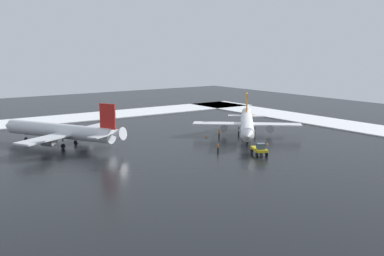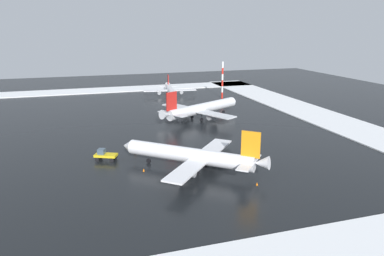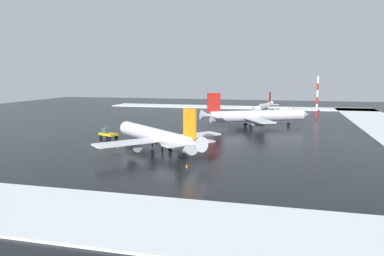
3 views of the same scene
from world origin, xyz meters
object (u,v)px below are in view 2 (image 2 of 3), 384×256
object	(u,v)px
ground_crew_mid_apron	(204,155)
traffic_cone_near_nose	(144,170)
traffic_cone_mid_line	(257,184)
ground_crew_beside_wing	(135,146)
airplane_parked_portside	(201,109)
antenna_mast	(222,80)
airplane_parked_starboard	(193,156)
ground_crew_near_tug	(196,164)
traffic_cone_wingtip_side	(205,154)
pushback_tug	(105,155)
airplane_far_rear	(170,90)

from	to	relation	value
ground_crew_mid_apron	traffic_cone_near_nose	xyz separation A→B (m)	(-2.76, 13.32, -0.70)
traffic_cone_mid_line	ground_crew_beside_wing	bearing A→B (deg)	34.18
airplane_parked_portside	ground_crew_beside_wing	size ratio (longest dim) A/B	17.73
antenna_mast	ground_crew_mid_apron	bearing A→B (deg)	154.86
airplane_parked_portside	airplane_parked_starboard	bearing A→B (deg)	-139.11
ground_crew_near_tug	antenna_mast	world-z (taller)	antenna_mast
traffic_cone_near_nose	traffic_cone_mid_line	bearing A→B (deg)	-124.86
traffic_cone_mid_line	traffic_cone_near_nose	bearing A→B (deg)	55.14
antenna_mast	traffic_cone_wingtip_side	bearing A→B (deg)	154.94
antenna_mast	traffic_cone_wingtip_side	size ratio (longest dim) A/B	25.82
airplane_parked_portside	traffic_cone_mid_line	distance (m)	49.91
ground_crew_beside_wing	traffic_cone_near_nose	world-z (taller)	ground_crew_beside_wing
ground_crew_mid_apron	antenna_mast	distance (m)	70.18
airplane_parked_portside	ground_crew_beside_wing	world-z (taller)	airplane_parked_portside
airplane_parked_portside	pushback_tug	size ratio (longest dim) A/B	5.95
ground_crew_near_tug	traffic_cone_near_nose	size ratio (longest dim) A/B	3.11
airplane_far_rear	traffic_cone_wingtip_side	bearing A→B (deg)	0.54
ground_crew_near_tug	ground_crew_mid_apron	bearing A→B (deg)	159.94
airplane_parked_portside	ground_crew_mid_apron	world-z (taller)	airplane_parked_portside
traffic_cone_wingtip_side	airplane_parked_starboard	bearing A→B (deg)	145.19
airplane_far_rear	traffic_cone_wingtip_side	xyz separation A→B (m)	(-70.10, 9.97, -2.24)
ground_crew_beside_wing	traffic_cone_mid_line	distance (m)	31.37
airplane_parked_starboard	ground_crew_mid_apron	xyz separation A→B (m)	(5.10, -4.08, -2.08)
airplane_far_rear	traffic_cone_mid_line	world-z (taller)	airplane_far_rear
ground_crew_mid_apron	ground_crew_near_tug	distance (m)	5.50
airplane_parked_portside	pushback_tug	bearing A→B (deg)	-165.64
ground_crew_beside_wing	ground_crew_near_tug	size ratio (longest dim) A/B	1.00
ground_crew_beside_wing	ground_crew_near_tug	world-z (taller)	same
ground_crew_mid_apron	traffic_cone_near_nose	world-z (taller)	ground_crew_mid_apron
traffic_cone_mid_line	traffic_cone_wingtip_side	world-z (taller)	same
airplane_parked_starboard	airplane_far_rear	size ratio (longest dim) A/B	0.99
pushback_tug	traffic_cone_wingtip_side	size ratio (longest dim) A/B	9.27
traffic_cone_mid_line	traffic_cone_wingtip_side	xyz separation A→B (m)	(18.13, 3.31, 0.00)
pushback_tug	traffic_cone_near_nose	world-z (taller)	pushback_tug
airplane_parked_portside	ground_crew_mid_apron	bearing A→B (deg)	-135.99
ground_crew_beside_wing	antenna_mast	distance (m)	68.02
airplane_parked_starboard	traffic_cone_near_nose	distance (m)	9.94
pushback_tug	ground_crew_beside_wing	world-z (taller)	pushback_tug
ground_crew_near_tug	traffic_cone_near_nose	distance (m)	10.39
ground_crew_near_tug	traffic_cone_mid_line	world-z (taller)	ground_crew_near_tug
airplane_far_rear	ground_crew_mid_apron	distance (m)	73.80
airplane_far_rear	pushback_tug	bearing A→B (deg)	-16.43
pushback_tug	ground_crew_mid_apron	xyz separation A→B (m)	(-5.81, -19.98, -0.31)
airplane_parked_starboard	traffic_cone_near_nose	size ratio (longest dim) A/B	46.03
airplane_parked_portside	ground_crew_near_tug	xyz separation A→B (m)	(-38.61, 14.26, -2.26)
airplane_parked_starboard	traffic_cone_wingtip_side	bearing A→B (deg)	-83.46
traffic_cone_near_nose	antenna_mast	bearing A→B (deg)	-33.08
ground_crew_beside_wing	traffic_cone_mid_line	xyz separation A→B (m)	(-25.94, -17.62, -0.70)
airplane_parked_portside	traffic_cone_wingtip_side	xyz separation A→B (m)	(-31.28, 9.73, -2.95)
traffic_cone_near_nose	traffic_cone_wingtip_side	bearing A→B (deg)	-69.33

